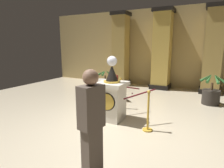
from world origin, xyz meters
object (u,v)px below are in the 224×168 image
at_px(potted_palm_left, 105,85).
at_px(cafe_table, 100,86).
at_px(stanchion_far, 120,98).
at_px(bystander_guest, 92,123).
at_px(cafe_chair_red, 113,85).
at_px(stanchion_near, 148,117).
at_px(potted_palm_right, 211,95).
at_px(pedestal_clock, 112,96).

height_order(potted_palm_left, cafe_table, potted_palm_left).
bearing_deg(stanchion_far, bystander_guest, -72.80).
bearing_deg(cafe_chair_red, stanchion_far, -48.94).
height_order(stanchion_near, cafe_table, stanchion_near).
bearing_deg(cafe_chair_red, cafe_table, 170.99).
xyz_separation_m(stanchion_far, potted_palm_right, (2.61, 1.78, -0.01)).
bearing_deg(potted_palm_right, bystander_guest, -107.89).
bearing_deg(stanchion_near, cafe_table, 140.83).
xyz_separation_m(bystander_guest, cafe_chair_red, (-1.61, 3.93, -0.32)).
bearing_deg(pedestal_clock, potted_palm_right, 48.79).
distance_m(potted_palm_right, cafe_chair_red, 3.41).
height_order(pedestal_clock, bystander_guest, pedestal_clock).
bearing_deg(stanchion_far, cafe_table, 146.69).
height_order(stanchion_far, cafe_table, stanchion_far).
relative_size(stanchion_near, bystander_guest, 0.59).
xyz_separation_m(potted_palm_right, cafe_chair_red, (-3.23, -1.08, 0.23)).
relative_size(stanchion_far, potted_palm_right, 0.92).
distance_m(bystander_guest, cafe_chair_red, 4.26).
height_order(stanchion_near, potted_palm_left, potted_palm_left).
relative_size(stanchion_far, potted_palm_left, 1.02).
bearing_deg(stanchion_near, cafe_chair_red, 134.28).
xyz_separation_m(potted_palm_left, bystander_guest, (2.53, -5.01, 0.60)).
relative_size(pedestal_clock, cafe_chair_red, 1.80).
distance_m(stanchion_near, cafe_table, 3.20).
xyz_separation_m(potted_palm_right, cafe_table, (-3.83, -0.99, 0.11)).
xyz_separation_m(pedestal_clock, stanchion_far, (-0.19, 0.98, -0.32)).
relative_size(potted_palm_right, cafe_chair_red, 1.14).
distance_m(pedestal_clock, stanchion_far, 1.05).
xyz_separation_m(stanchion_near, bystander_guest, (-0.27, -2.00, 0.55)).
bearing_deg(pedestal_clock, stanchion_near, -12.64).
bearing_deg(stanchion_far, stanchion_near, -44.02).
distance_m(pedestal_clock, cafe_chair_red, 1.87).
distance_m(stanchion_far, cafe_table, 1.46).
relative_size(stanchion_far, cafe_table, 1.39).
bearing_deg(bystander_guest, cafe_chair_red, 112.30).
bearing_deg(pedestal_clock, potted_palm_left, 121.93).
distance_m(potted_palm_left, cafe_table, 1.05).
distance_m(potted_palm_right, cafe_table, 3.96).
bearing_deg(potted_palm_right, stanchion_far, -145.68).
height_order(pedestal_clock, cafe_chair_red, pedestal_clock).
xyz_separation_m(stanchion_near, cafe_table, (-2.48, 2.02, 0.12)).
height_order(potted_palm_right, cafe_chair_red, potted_palm_right).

